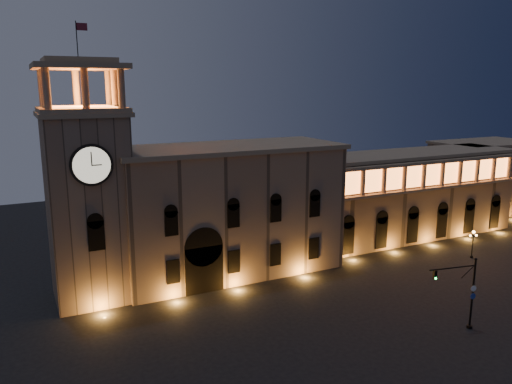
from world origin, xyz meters
The scene contains 7 objects.
ground centered at (0.00, 0.00, 0.00)m, with size 160.00×160.00×0.00m, color black.
government_building centered at (-2.08, 21.93, 8.77)m, with size 30.80×12.80×17.60m.
clock_tower centered at (-20.50, 20.98, 12.50)m, with size 9.80×9.80×32.40m.
colonnade_wing centered at (32.00, 23.92, 7.33)m, with size 40.60×11.50×14.50m.
secondary_building centered at (58.00, 30.00, 7.00)m, with size 20.00×12.00×14.00m, color brown.
traffic_light centered at (13.17, -5.16, 4.15)m, with size 5.68×1.37×7.89m.
street_lamp_near centered at (32.69, 10.44, 2.54)m, with size 1.44×0.58×4.27m.
Camera 1 is at (-28.10, -39.32, 25.31)m, focal length 35.00 mm.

